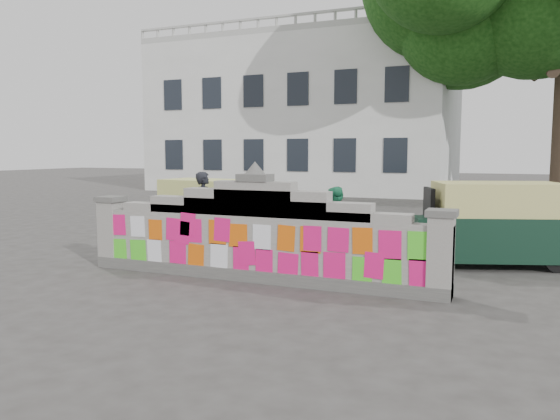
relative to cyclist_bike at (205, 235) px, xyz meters
The scene contains 8 objects.
ground 2.42m from the cyclist_bike, 38.55° to the right, with size 100.00×100.00×0.00m, color #383533.
parapet_wall 2.40m from the cyclist_bike, 38.67° to the right, with size 6.48×0.44×2.01m.
building 21.44m from the cyclist_bike, 104.08° to the left, with size 16.00×10.00×8.90m.
cyclist_bike is the anchor object (origin of this frame).
cyclist_rider 0.31m from the cyclist_bike, ahead, with size 0.55×0.36×1.51m, color black.
pedestrian 2.68m from the cyclist_bike, 21.96° to the left, with size 0.71×0.55×1.46m, color #268D5E.
rickshaw_left 2.45m from the cyclist_bike, 119.41° to the left, with size 2.74×1.55×1.48m.
rickshaw_right 5.68m from the cyclist_bike, 14.01° to the left, with size 2.95×2.06×1.59m.
Camera 1 is at (3.92, -8.19, 2.17)m, focal length 35.00 mm.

